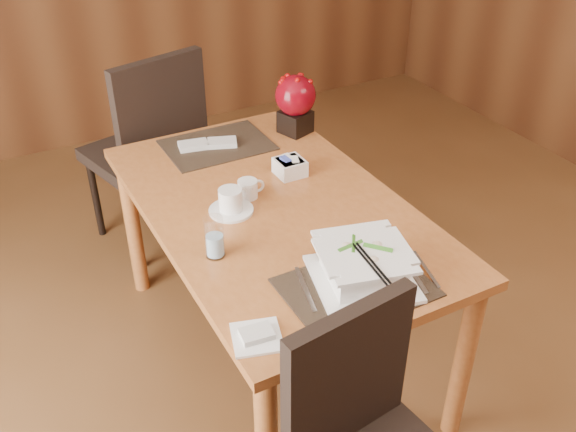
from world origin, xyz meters
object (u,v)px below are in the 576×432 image
sugar_caddy (290,167)px  berry_decor (295,101)px  water_glass (214,237)px  coffee_cup (231,202)px  creamer_jug (248,189)px  dining_table (275,226)px  bread_plate (257,337)px  soup_setting (363,266)px  far_chair (151,143)px

sugar_caddy → berry_decor: 0.41m
water_glass → coffee_cup: bearing=55.0°
water_glass → berry_decor: berry_decor is taller
coffee_cup → water_glass: 0.27m
water_glass → sugar_caddy: 0.60m
creamer_jug → sugar_caddy: creamer_jug is taller
creamer_jug → berry_decor: (0.43, 0.41, 0.12)m
dining_table → bread_plate: bearing=-121.5°
sugar_caddy → creamer_jug: bearing=-161.2°
sugar_caddy → berry_decor: bearing=58.0°
water_glass → creamer_jug: bearing=48.3°
creamer_jug → sugar_caddy: bearing=23.3°
dining_table → berry_decor: size_ratio=5.58×
sugar_caddy → water_glass: bearing=-142.9°
coffee_cup → bread_plate: bearing=-107.9°
soup_setting → far_chair: 1.56m
dining_table → creamer_jug: bearing=123.1°
bread_plate → far_chair: bearing=82.9°
water_glass → sugar_caddy: bearing=37.1°
coffee_cup → creamer_jug: bearing=32.9°
sugar_caddy → berry_decor: size_ratio=0.41×
creamer_jug → far_chair: far_chair is taller
soup_setting → far_chair: bearing=112.0°
bread_plate → water_glass: bearing=83.0°
soup_setting → berry_decor: size_ratio=1.39×
berry_decor → bread_plate: berry_decor is taller
dining_table → bread_plate: (-0.37, -0.60, 0.10)m
coffee_cup → water_glass: water_glass is taller
sugar_caddy → bread_plate: bearing=-124.2°
berry_decor → bread_plate: (-0.74, -1.11, -0.15)m
soup_setting → coffee_cup: bearing=123.6°
water_glass → bread_plate: bearing=-97.0°
far_chair → creamer_jug: bearing=82.0°
sugar_caddy → berry_decor: berry_decor is taller
soup_setting → bread_plate: 0.41m
soup_setting → far_chair: (-0.21, 1.54, -0.21)m
soup_setting → sugar_caddy: 0.72m
dining_table → sugar_caddy: (0.16, 0.18, 0.13)m
berry_decor → bread_plate: size_ratio=1.93×
sugar_caddy → far_chair: bearing=111.8°
soup_setting → berry_decor: (0.33, 1.04, 0.09)m
water_glass → sugar_caddy: size_ratio=1.36×
coffee_cup → water_glass: (-0.16, -0.22, 0.03)m
creamer_jug → far_chair: 0.93m
dining_table → far_chair: bearing=99.7°
coffee_cup → far_chair: 0.99m
coffee_cup → sugar_caddy: size_ratio=1.50×
water_glass → creamer_jug: water_glass is taller
soup_setting → water_glass: bearing=149.9°
soup_setting → dining_table: bearing=108.1°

